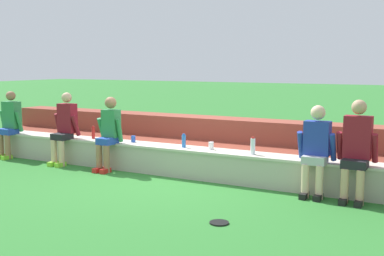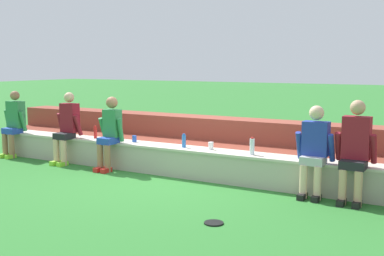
% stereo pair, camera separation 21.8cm
% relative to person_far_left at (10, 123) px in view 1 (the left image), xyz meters
% --- Properties ---
extents(ground_plane, '(80.00, 80.00, 0.00)m').
position_rel_person_far_left_xyz_m(ground_plane, '(3.83, 0.02, -0.72)').
color(ground_plane, '#2D752D').
extents(stone_seating_wall, '(8.48, 0.48, 0.50)m').
position_rel_person_far_left_xyz_m(stone_seating_wall, '(3.83, 0.24, -0.46)').
color(stone_seating_wall, '#B7AF9E').
rests_on(stone_seating_wall, ground).
extents(brick_bleachers, '(10.06, 1.23, 0.86)m').
position_rel_person_far_left_xyz_m(brick_bleachers, '(3.83, 1.52, -0.36)').
color(brick_bleachers, brown).
rests_on(brick_bleachers, ground).
extents(person_far_left, '(0.54, 0.47, 1.36)m').
position_rel_person_far_left_xyz_m(person_far_left, '(0.00, 0.00, 0.00)').
color(person_far_left, '#996B4C').
rests_on(person_far_left, ground).
extents(person_left_of_center, '(0.52, 0.54, 1.37)m').
position_rel_person_far_left_xyz_m(person_left_of_center, '(1.47, 0.02, 0.00)').
color(person_left_of_center, '#DBAD89').
rests_on(person_left_of_center, ground).
extents(person_center, '(0.48, 0.51, 1.33)m').
position_rel_person_far_left_xyz_m(person_center, '(2.56, -0.03, -0.02)').
color(person_center, '#996B4C').
rests_on(person_center, ground).
extents(person_right_of_center, '(0.55, 0.46, 1.33)m').
position_rel_person_far_left_xyz_m(person_right_of_center, '(6.29, -0.00, -0.01)').
color(person_right_of_center, beige).
rests_on(person_right_of_center, ground).
extents(person_far_right, '(0.55, 0.52, 1.43)m').
position_rel_person_far_left_xyz_m(person_far_right, '(6.84, 0.02, 0.04)').
color(person_far_right, tan).
rests_on(person_far_right, ground).
extents(water_bottle_mid_right, '(0.06, 0.06, 0.25)m').
position_rel_person_far_left_xyz_m(water_bottle_mid_right, '(1.96, 0.27, -0.11)').
color(water_bottle_mid_right, red).
rests_on(water_bottle_mid_right, stone_seating_wall).
extents(water_bottle_near_right, '(0.07, 0.07, 0.24)m').
position_rel_person_far_left_xyz_m(water_bottle_near_right, '(3.97, 0.24, -0.12)').
color(water_bottle_near_right, blue).
rests_on(water_bottle_near_right, stone_seating_wall).
extents(water_bottle_near_left, '(0.08, 0.08, 0.28)m').
position_rel_person_far_left_xyz_m(water_bottle_near_left, '(5.24, 0.19, -0.10)').
color(water_bottle_near_left, silver).
rests_on(water_bottle_near_left, stone_seating_wall).
extents(plastic_cup_middle, '(0.08, 0.08, 0.12)m').
position_rel_person_far_left_xyz_m(plastic_cup_middle, '(2.88, 0.28, -0.17)').
color(plastic_cup_middle, blue).
rests_on(plastic_cup_middle, stone_seating_wall).
extents(plastic_cup_left_end, '(0.09, 0.09, 0.13)m').
position_rel_person_far_left_xyz_m(plastic_cup_left_end, '(4.46, 0.28, -0.17)').
color(plastic_cup_left_end, white).
rests_on(plastic_cup_left_end, stone_seating_wall).
extents(frisbee, '(0.24, 0.24, 0.02)m').
position_rel_person_far_left_xyz_m(frisbee, '(5.59, -1.78, -0.71)').
color(frisbee, black).
rests_on(frisbee, ground).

